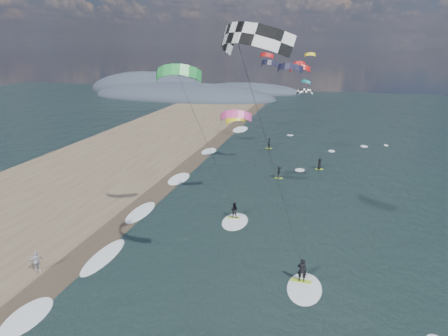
# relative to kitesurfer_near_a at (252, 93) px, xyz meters

# --- Properties ---
(ground) EXTENTS (260.00, 260.00, 0.00)m
(ground) POSITION_rel_kitesurfer_near_a_xyz_m (-3.36, -1.91, -14.99)
(ground) COLOR black
(ground) RESTS_ON ground
(sand_strip) EXTENTS (26.00, 240.00, 0.00)m
(sand_strip) POSITION_rel_kitesurfer_near_a_xyz_m (-27.36, 8.09, -14.99)
(sand_strip) COLOR brown
(sand_strip) RESTS_ON ground
(wet_sand_strip) EXTENTS (3.00, 240.00, 0.00)m
(wet_sand_strip) POSITION_rel_kitesurfer_near_a_xyz_m (-15.36, 8.09, -14.99)
(wet_sand_strip) COLOR #382D23
(wet_sand_strip) RESTS_ON ground
(coastal_hills) EXTENTS (80.00, 41.00, 15.00)m
(coastal_hills) POSITION_rel_kitesurfer_near_a_xyz_m (-48.20, 105.96, -14.99)
(coastal_hills) COLOR #3D4756
(coastal_hills) RESTS_ON ground
(kitesurfer_near_a) EXTENTS (8.10, 9.60, 19.02)m
(kitesurfer_near_a) POSITION_rel_kitesurfer_near_a_xyz_m (0.00, 0.00, 0.00)
(kitesurfer_near_a) COLOR #A6D325
(kitesurfer_near_a) RESTS_ON ground
(kitesurfer_near_b) EXTENTS (7.10, 8.51, 16.45)m
(kitesurfer_near_b) POSITION_rel_kitesurfer_near_a_xyz_m (-6.82, 10.15, -4.11)
(kitesurfer_near_b) COLOR #A6D325
(kitesurfer_near_b) RESTS_ON ground
(far_kitesurfers) EXTENTS (10.02, 15.72, 1.82)m
(far_kitesurfers) POSITION_rel_kitesurfer_near_a_xyz_m (-0.80, 32.81, -14.13)
(far_kitesurfers) COLOR #A6D325
(far_kitesurfers) RESTS_ON ground
(bg_kite_field) EXTENTS (12.65, 70.42, 9.57)m
(bg_kite_field) POSITION_rel_kitesurfer_near_a_xyz_m (-4.02, 50.33, -2.81)
(bg_kite_field) COLOR gray
(bg_kite_field) RESTS_ON ground
(shoreline_surf) EXTENTS (2.40, 79.40, 0.11)m
(shoreline_surf) POSITION_rel_kitesurfer_near_a_xyz_m (-14.16, 12.84, -14.99)
(shoreline_surf) COLOR white
(shoreline_surf) RESTS_ON ground
(beach_walker) EXTENTS (0.99, 1.11, 1.81)m
(beach_walker) POSITION_rel_kitesurfer_near_a_xyz_m (-17.45, 0.72, -14.09)
(beach_walker) COLOR silver
(beach_walker) RESTS_ON ground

